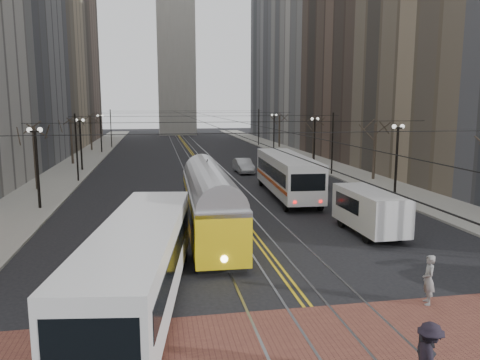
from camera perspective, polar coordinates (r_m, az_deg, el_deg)
name	(u,v)px	position (r m, az deg, el deg)	size (l,w,h in m)	color
ground	(300,297)	(19.06, 7.33, -13.91)	(260.00, 260.00, 0.00)	black
sidewalk_left	(80,163)	(62.86, -18.93, 1.98)	(5.00, 140.00, 0.15)	gray
sidewalk_right	(306,158)	(65.39, 8.05, 2.65)	(5.00, 140.00, 0.15)	gray
crosswalk_band	(339,348)	(15.67, 11.98, -19.41)	(25.00, 6.00, 0.01)	brown
streetcar_rails	(198,161)	(62.36, -5.17, 2.32)	(4.80, 130.00, 0.02)	gray
centre_lines	(198,161)	(62.36, -5.17, 2.32)	(0.42, 130.00, 0.01)	gold
building_left_far	(52,41)	(105.38, -21.95, 15.42)	(16.00, 20.00, 40.00)	brown
building_right_mid	(379,35)	(70.53, 16.60, 16.63)	(16.00, 20.00, 34.00)	brown
building_right_far	(295,47)	(107.96, 6.76, 15.84)	(16.00, 20.00, 40.00)	slate
lamp_posts	(212,152)	(45.99, -3.41, 3.39)	(27.60, 57.20, 5.60)	black
street_trees	(205,146)	(52.42, -4.26, 4.10)	(31.68, 53.28, 5.60)	#382D23
trolley_wires	(206,138)	(51.93, -4.23, 5.13)	(25.96, 120.00, 6.60)	black
transit_bus	(139,267)	(17.70, -12.16, -10.36)	(2.66, 12.76, 3.19)	silver
streetcar	(210,210)	(26.57, -3.69, -3.61)	(2.47, 13.33, 3.14)	gold
rear_bus	(287,176)	(38.13, 5.74, 0.46)	(2.80, 12.88, 3.36)	silver
cargo_van	(370,212)	(28.09, 15.51, -3.84)	(2.23, 5.79, 2.56)	silver
sedan_grey	(316,179)	(43.14, 9.23, 0.15)	(1.76, 4.39, 1.49)	#464A4E
sedan_silver	(243,166)	(51.40, 0.42, 1.75)	(1.64, 4.70, 1.55)	#97999E
pedestrian_a	(425,358)	(14.16, 21.60, -19.55)	(0.77, 0.50, 1.57)	black
pedestrian_b	(429,280)	(19.27, 22.00, -11.20)	(0.69, 0.45, 1.90)	gray
pedestrian_d	(429,358)	(13.88, 22.07, -19.43)	(1.23, 0.71, 1.91)	black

